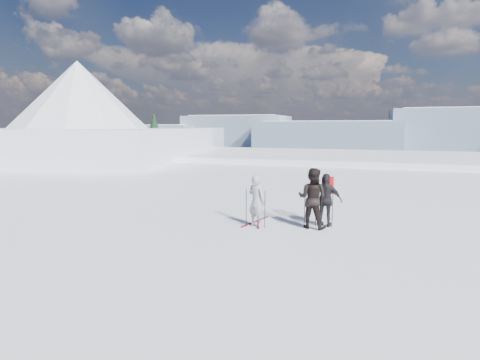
# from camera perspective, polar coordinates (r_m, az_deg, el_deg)

# --- Properties ---
(lake_basin) EXTENTS (820.00, 820.00, 71.62)m
(lake_basin) POSITION_cam_1_polar(r_m,az_deg,el_deg) (39.64, 15.52, -6.33)
(lake_basin) COLOR white
(lake_basin) RESTS_ON ground
(far_mountain_range) EXTENTS (770.00, 110.00, 53.00)m
(far_mountain_range) POSITION_cam_1_polar(r_m,az_deg,el_deg) (464.13, 21.91, 6.37)
(far_mountain_range) COLOR slate
(far_mountain_range) RESTS_ON ground
(near_ridge) EXTENTS (31.37, 35.68, 25.62)m
(near_ridge) POSITION_cam_1_polar(r_m,az_deg,el_deg) (47.60, -18.37, -0.34)
(near_ridge) COLOR white
(near_ridge) RESTS_ON ground
(skier_grey) EXTENTS (0.74, 0.64, 1.72)m
(skier_grey) POSITION_cam_1_polar(r_m,az_deg,el_deg) (12.21, 2.52, -3.17)
(skier_grey) COLOR #9399A1
(skier_grey) RESTS_ON ground
(skier_dark) EXTENTS (1.06, 0.89, 1.95)m
(skier_dark) POSITION_cam_1_polar(r_m,az_deg,el_deg) (12.24, 10.95, -2.73)
(skier_dark) COLOR black
(skier_dark) RESTS_ON ground
(skier_pack) EXTENTS (1.06, 0.51, 1.75)m
(skier_pack) POSITION_cam_1_polar(r_m,az_deg,el_deg) (12.54, 12.97, -3.00)
(skier_pack) COLOR black
(skier_pack) RESTS_ON ground
(backpack) EXTENTS (0.39, 0.24, 0.55)m
(backpack) POSITION_cam_1_polar(r_m,az_deg,el_deg) (12.61, 13.34, 2.33)
(backpack) COLOR red
(backpack) RESTS_ON skier_pack
(ski_poles) EXTENTS (2.70, 0.83, 1.34)m
(ski_poles) POSITION_cam_1_polar(r_m,az_deg,el_deg) (12.27, 8.66, -4.40)
(ski_poles) COLOR black
(ski_poles) RESTS_ON ground
(skis_loose) EXTENTS (0.65, 1.68, 0.03)m
(skis_loose) POSITION_cam_1_polar(r_m,az_deg,el_deg) (12.92, 2.63, -6.38)
(skis_loose) COLOR black
(skis_loose) RESTS_ON ground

